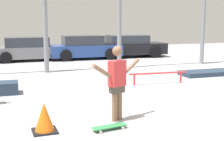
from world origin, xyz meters
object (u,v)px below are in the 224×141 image
skateboarder (117,79)px  parked_car_blue (85,48)px  parked_car_grey (29,49)px  grind_rail (158,75)px  manual_pad (216,72)px  traffic_cone (44,118)px  parked_car_black (129,46)px  skateboard (110,127)px

skateboarder → parked_car_blue: bearing=53.7°
parked_car_grey → parked_car_blue: (3.09, -0.33, 0.03)m
skateboarder → grind_rail: bearing=24.7°
skateboarder → manual_pad: size_ratio=0.53×
traffic_cone → parked_car_grey: bearing=86.0°
skateboarder → traffic_cone: bearing=161.7°
manual_pad → parked_car_black: bearing=97.1°
skateboarder → skateboard: (-0.36, -0.52, -0.86)m
parked_car_grey → parked_car_blue: bearing=-5.6°
manual_pad → parked_car_grey: bearing=132.7°
skateboarder → grind_rail: size_ratio=0.78×
grind_rail → traffic_cone: 5.61m
skateboarder → traffic_cone: (-1.62, -0.19, -0.64)m
skateboarder → manual_pad: (6.00, 4.17, -0.84)m
skateboard → parked_car_grey: (-0.45, 12.06, 0.56)m
skateboarder → parked_car_grey: skateboarder is taller
skateboarder → grind_rail: 4.35m
skateboard → parked_car_grey: parked_car_grey is taller
skateboarder → parked_car_blue: (2.29, 11.21, -0.27)m
manual_pad → grind_rail: (-3.20, -0.89, 0.23)m
parked_car_grey → parked_car_blue: size_ratio=1.01×
parked_car_blue → grind_rail: bearing=-83.0°
manual_pad → traffic_cone: bearing=-150.3°
manual_pad → skateboarder: bearing=-145.2°
grind_rail → parked_car_grey: bearing=113.6°
skateboard → parked_car_grey: bearing=84.0°
parked_car_blue → parked_car_grey: bearing=177.3°
skateboarder → traffic_cone: size_ratio=2.78×
skateboard → manual_pad: bearing=28.2°
parked_car_grey → traffic_cone: bearing=-93.6°
grind_rail → traffic_cone: traffic_cone is taller
manual_pad → parked_car_blue: 7.98m
parked_car_black → traffic_cone: parked_car_black is taller
parked_car_black → skateboard: bearing=-109.9°
parked_car_black → parked_car_grey: bearing=-177.7°
traffic_cone → skateboarder: bearing=6.5°
parked_car_grey → parked_car_black: (5.92, -0.28, 0.03)m
grind_rail → parked_car_black: parked_car_black is taller
parked_car_grey → traffic_cone: (-0.81, -11.72, -0.34)m
skateboarder → skateboard: size_ratio=2.17×
skateboard → traffic_cone: bearing=157.0°
skateboard → traffic_cone: (-1.26, 0.33, 0.23)m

